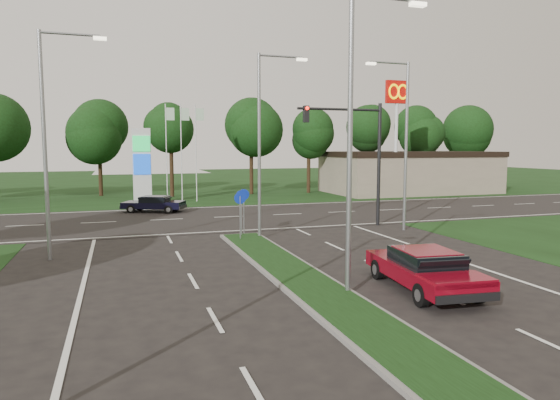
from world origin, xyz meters
name	(u,v)px	position (x,y,z in m)	size (l,w,h in m)	color
ground	(448,387)	(0.00, 0.00, 0.00)	(160.00, 160.00, 0.00)	black
verge_far	(168,184)	(0.00, 55.00, 0.00)	(160.00, 50.00, 0.02)	black
cross_road	(214,218)	(0.00, 24.00, 0.00)	(160.00, 12.00, 0.02)	black
median_kerb	(353,316)	(0.00, 4.00, 0.06)	(2.00, 26.00, 0.12)	slate
commercial_building	(409,173)	(22.00, 36.00, 2.00)	(16.00, 9.00, 4.00)	gray
streetlight_median_near	(356,128)	(1.00, 6.00, 5.08)	(2.53, 0.22, 9.00)	gray
streetlight_median_far	(263,136)	(1.00, 16.00, 5.08)	(2.53, 0.22, 9.00)	gray
streetlight_left_far	(49,133)	(-8.30, 14.00, 5.08)	(2.53, 0.22, 9.00)	gray
streetlight_right_far	(403,137)	(8.80, 16.00, 5.08)	(2.53, 0.22, 9.00)	gray
traffic_signal	(359,145)	(7.19, 18.00, 4.65)	(5.10, 0.42, 7.00)	black
median_signs	(242,204)	(0.00, 16.40, 1.71)	(1.16, 1.76, 2.38)	gray
gas_pylon	(145,164)	(-3.79, 33.05, 3.20)	(5.80, 1.26, 8.00)	silver
mcdonalds_sign	(397,108)	(18.00, 31.97, 7.99)	(2.20, 0.47, 10.40)	silver
treeline_far	(183,122)	(0.10, 39.93, 6.83)	(6.00, 6.00, 9.90)	black
red_sedan	(424,268)	(3.31, 5.69, 0.71)	(2.44, 4.97, 1.32)	maroon
navy_sedan	(154,204)	(-3.48, 27.99, 0.61)	(4.47, 3.23, 1.14)	black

